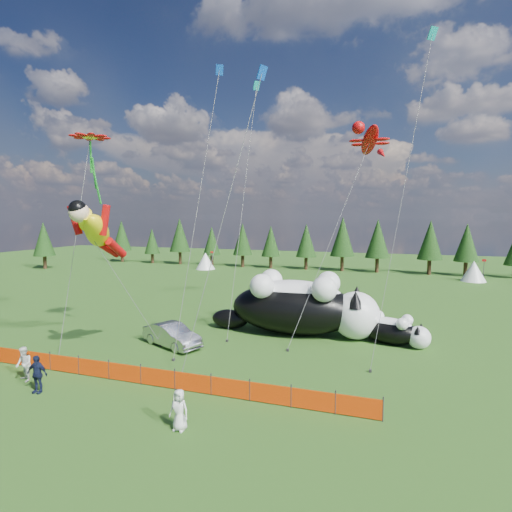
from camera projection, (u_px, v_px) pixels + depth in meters
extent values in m
plane|color=#0C3509|center=(186.00, 366.00, 23.27)|extent=(160.00, 160.00, 0.00)
cylinder|color=#262626|center=(23.00, 357.00, 23.23)|extent=(0.06, 0.06, 1.10)
cylinder|color=#262626|center=(50.00, 361.00, 22.60)|extent=(0.06, 0.06, 1.10)
cylinder|color=#262626|center=(79.00, 365.00, 21.97)|extent=(0.06, 0.06, 1.10)
cylinder|color=#262626|center=(109.00, 369.00, 21.34)|extent=(0.06, 0.06, 1.10)
cylinder|color=#262626|center=(141.00, 374.00, 20.70)|extent=(0.06, 0.06, 1.10)
cylinder|color=#262626|center=(175.00, 379.00, 20.07)|extent=(0.06, 0.06, 1.10)
cylinder|color=#262626|center=(211.00, 384.00, 19.44)|extent=(0.06, 0.06, 1.10)
cylinder|color=#262626|center=(250.00, 390.00, 18.81)|extent=(0.06, 0.06, 1.10)
cylinder|color=#262626|center=(291.00, 396.00, 18.18)|extent=(0.06, 0.06, 1.10)
cylinder|color=#262626|center=(335.00, 402.00, 17.55)|extent=(0.06, 0.06, 1.10)
cylinder|color=#262626|center=(383.00, 409.00, 16.91)|extent=(0.06, 0.06, 1.10)
cube|color=#DE3704|center=(11.00, 356.00, 23.55)|extent=(2.00, 0.04, 0.90)
cube|color=#DE3704|center=(37.00, 360.00, 22.92)|extent=(2.00, 0.04, 0.90)
cube|color=#DE3704|center=(64.00, 364.00, 22.29)|extent=(2.00, 0.04, 0.90)
cube|color=#DE3704|center=(94.00, 368.00, 21.66)|extent=(2.00, 0.04, 0.90)
cube|color=#DE3704|center=(125.00, 373.00, 21.03)|extent=(2.00, 0.04, 0.90)
cube|color=#DE3704|center=(158.00, 377.00, 20.39)|extent=(2.00, 0.04, 0.90)
cube|color=#DE3704|center=(193.00, 383.00, 19.76)|extent=(2.00, 0.04, 0.90)
cube|color=#DE3704|center=(230.00, 388.00, 19.13)|extent=(2.00, 0.04, 0.90)
cube|color=#DE3704|center=(270.00, 394.00, 18.50)|extent=(2.00, 0.04, 0.90)
cube|color=#DE3704|center=(313.00, 400.00, 17.87)|extent=(2.00, 0.04, 0.90)
cube|color=#DE3704|center=(359.00, 407.00, 17.23)|extent=(2.00, 0.04, 0.90)
ellipsoid|color=black|center=(294.00, 308.00, 29.65)|extent=(9.70, 4.80, 3.82)
ellipsoid|color=white|center=(294.00, 296.00, 29.55)|extent=(7.32, 3.44, 2.33)
sphere|color=white|center=(356.00, 315.00, 28.41)|extent=(3.39, 3.39, 3.39)
sphere|color=#D8546E|center=(377.00, 317.00, 28.01)|extent=(0.47, 0.47, 0.47)
ellipsoid|color=black|center=(230.00, 319.00, 31.19)|extent=(3.02, 1.59, 1.48)
cone|color=black|center=(356.00, 299.00, 27.31)|extent=(1.19, 1.19, 1.19)
cone|color=black|center=(357.00, 294.00, 29.25)|extent=(1.19, 1.19, 1.19)
sphere|color=white|center=(328.00, 283.00, 30.13)|extent=(1.78, 1.78, 1.78)
sphere|color=white|center=(324.00, 289.00, 27.50)|extent=(1.78, 1.78, 1.78)
sphere|color=white|center=(271.00, 280.00, 31.38)|extent=(1.78, 1.78, 1.78)
sphere|color=white|center=(262.00, 286.00, 28.75)|extent=(1.78, 1.78, 1.78)
ellipsoid|color=black|center=(389.00, 331.00, 27.46)|extent=(4.64, 3.12, 1.70)
ellipsoid|color=white|center=(389.00, 325.00, 27.42)|extent=(3.48, 2.28, 1.04)
sphere|color=white|center=(419.00, 337.00, 26.33)|extent=(1.51, 1.51, 1.51)
sphere|color=#D8546E|center=(429.00, 339.00, 25.96)|extent=(0.21, 0.21, 0.21)
ellipsoid|color=black|center=(357.00, 333.00, 28.81)|extent=(1.46, 1.01, 0.66)
cone|color=black|center=(418.00, 330.00, 25.90)|extent=(0.53, 0.53, 0.53)
cone|color=black|center=(421.00, 327.00, 26.64)|extent=(0.53, 0.53, 0.53)
sphere|color=white|center=(407.00, 320.00, 27.28)|extent=(0.79, 0.79, 0.79)
sphere|color=white|center=(402.00, 324.00, 26.29)|extent=(0.79, 0.79, 0.79)
sphere|color=white|center=(379.00, 316.00, 28.42)|extent=(0.79, 0.79, 0.79)
sphere|color=white|center=(373.00, 320.00, 27.42)|extent=(0.79, 0.79, 0.79)
imported|color=#ADACB1|center=(172.00, 335.00, 26.81)|extent=(4.91, 3.32, 1.53)
imported|color=silver|center=(24.00, 364.00, 21.07)|extent=(1.04, 0.85, 1.85)
imported|color=#131935|center=(37.00, 374.00, 19.70)|extent=(1.17, 0.69, 1.89)
imported|color=silver|center=(179.00, 410.00, 16.23)|extent=(0.85, 0.57, 1.71)
cylinder|color=#595959|center=(131.00, 292.00, 25.05)|extent=(0.03, 0.03, 8.67)
cube|color=#262626|center=(161.00, 346.00, 26.78)|extent=(0.15, 0.15, 0.16)
cylinder|color=#595959|center=(333.00, 234.00, 28.77)|extent=(0.03, 0.03, 17.73)
cube|color=#262626|center=(288.00, 350.00, 25.86)|extent=(0.15, 0.15, 0.16)
cylinder|color=#595959|center=(75.00, 244.00, 24.89)|extent=(0.03, 0.03, 14.29)
cube|color=#262626|center=(58.00, 362.00, 23.69)|extent=(0.15, 0.15, 0.16)
cube|color=#1A9225|center=(91.00, 173.00, 26.31)|extent=(0.19, 0.19, 4.10)
cylinder|color=#595959|center=(198.00, 204.00, 25.93)|extent=(0.03, 0.03, 19.66)
cube|color=#262626|center=(174.00, 360.00, 24.13)|extent=(0.15, 0.15, 0.16)
cylinder|color=#595959|center=(404.00, 190.00, 24.03)|extent=(0.03, 0.03, 21.60)
cube|color=#262626|center=(370.00, 371.00, 22.36)|extent=(0.15, 0.15, 0.16)
cylinder|color=#595959|center=(220.00, 231.00, 20.03)|extent=(0.03, 0.03, 16.30)
cube|color=#262626|center=(178.00, 387.00, 20.21)|extent=(0.15, 0.15, 0.16)
cylinder|color=#595959|center=(243.00, 200.00, 30.98)|extent=(0.03, 0.03, 21.50)
cube|color=#262626|center=(227.00, 341.00, 27.83)|extent=(0.15, 0.15, 0.16)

